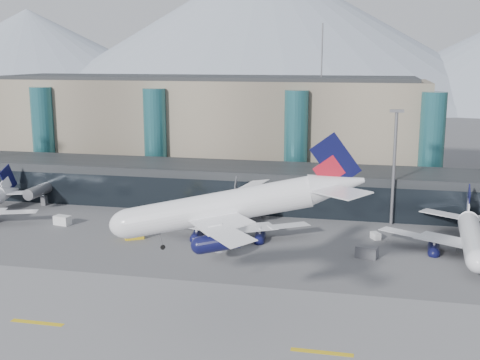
{
  "coord_description": "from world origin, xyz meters",
  "views": [
    {
      "loc": [
        25.04,
        -85.85,
        37.02
      ],
      "look_at": [
        -1.09,
        32.0,
        11.95
      ],
      "focal_mm": 45.0,
      "sensor_mm": 36.0,
      "label": 1
    }
  ],
  "objects_px": {
    "jet_parked_right": "(472,228)",
    "veh_c": "(367,252)",
    "veh_a": "(62,220)",
    "veh_d": "(464,228)",
    "lightmast_mid": "(394,161)",
    "veh_b": "(149,223)",
    "veh_g": "(376,236)",
    "jet_parked_mid": "(230,215)",
    "hero_jet": "(244,197)",
    "veh_h": "(134,234)"
  },
  "relations": [
    {
      "from": "hero_jet",
      "to": "veh_b",
      "type": "distance_m",
      "value": 53.69
    },
    {
      "from": "veh_c",
      "to": "veh_h",
      "type": "bearing_deg",
      "value": -166.35
    },
    {
      "from": "jet_parked_right",
      "to": "veh_a",
      "type": "height_order",
      "value": "jet_parked_right"
    },
    {
      "from": "jet_parked_right",
      "to": "veh_h",
      "type": "xyz_separation_m",
      "value": [
        -66.48,
        -7.19,
        -3.39
      ]
    },
    {
      "from": "veh_a",
      "to": "veh_b",
      "type": "height_order",
      "value": "veh_a"
    },
    {
      "from": "hero_jet",
      "to": "veh_b",
      "type": "height_order",
      "value": "hero_jet"
    },
    {
      "from": "hero_jet",
      "to": "jet_parked_mid",
      "type": "relative_size",
      "value": 1.08
    },
    {
      "from": "hero_jet",
      "to": "lightmast_mid",
      "type": "bearing_deg",
      "value": 60.6
    },
    {
      "from": "hero_jet",
      "to": "veh_a",
      "type": "bearing_deg",
      "value": 134.66
    },
    {
      "from": "jet_parked_right",
      "to": "veh_c",
      "type": "distance_m",
      "value": 21.72
    },
    {
      "from": "veh_g",
      "to": "veh_h",
      "type": "height_order",
      "value": "veh_h"
    },
    {
      "from": "jet_parked_right",
      "to": "veh_b",
      "type": "bearing_deg",
      "value": 92.87
    },
    {
      "from": "veh_b",
      "to": "veh_d",
      "type": "distance_m",
      "value": 68.37
    },
    {
      "from": "lightmast_mid",
      "to": "veh_g",
      "type": "relative_size",
      "value": 10.92
    },
    {
      "from": "veh_d",
      "to": "veh_h",
      "type": "distance_m",
      "value": 70.35
    },
    {
      "from": "lightmast_mid",
      "to": "veh_c",
      "type": "relative_size",
      "value": 6.44
    },
    {
      "from": "jet_parked_mid",
      "to": "veh_g",
      "type": "relative_size",
      "value": 14.86
    },
    {
      "from": "lightmast_mid",
      "to": "veh_b",
      "type": "height_order",
      "value": "lightmast_mid"
    },
    {
      "from": "veh_c",
      "to": "veh_g",
      "type": "bearing_deg",
      "value": 98.41
    },
    {
      "from": "veh_a",
      "to": "veh_h",
      "type": "distance_m",
      "value": 20.63
    },
    {
      "from": "jet_parked_mid",
      "to": "veh_a",
      "type": "xyz_separation_m",
      "value": [
        -38.23,
        -0.74,
        -3.24
      ]
    },
    {
      "from": "veh_a",
      "to": "veh_d",
      "type": "relative_size",
      "value": 1.52
    },
    {
      "from": "jet_parked_right",
      "to": "veh_b",
      "type": "distance_m",
      "value": 66.74
    },
    {
      "from": "veh_c",
      "to": "veh_g",
      "type": "height_order",
      "value": "veh_c"
    },
    {
      "from": "veh_g",
      "to": "lightmast_mid",
      "type": "bearing_deg",
      "value": 136.28
    },
    {
      "from": "jet_parked_mid",
      "to": "veh_d",
      "type": "relative_size",
      "value": 14.49
    },
    {
      "from": "veh_b",
      "to": "veh_h",
      "type": "height_order",
      "value": "veh_h"
    },
    {
      "from": "veh_g",
      "to": "hero_jet",
      "type": "bearing_deg",
      "value": -51.58
    },
    {
      "from": "veh_b",
      "to": "jet_parked_right",
      "type": "bearing_deg",
      "value": -88.2
    },
    {
      "from": "veh_c",
      "to": "veh_d",
      "type": "distance_m",
      "value": 30.24
    },
    {
      "from": "veh_a",
      "to": "veh_b",
      "type": "xyz_separation_m",
      "value": [
        19.49,
        2.61,
        -0.26
      ]
    },
    {
      "from": "veh_c",
      "to": "veh_a",
      "type": "bearing_deg",
      "value": -171.19
    },
    {
      "from": "jet_parked_mid",
      "to": "veh_b",
      "type": "height_order",
      "value": "jet_parked_mid"
    },
    {
      "from": "veh_g",
      "to": "veh_h",
      "type": "relative_size",
      "value": 0.61
    },
    {
      "from": "lightmast_mid",
      "to": "veh_h",
      "type": "bearing_deg",
      "value": -156.38
    },
    {
      "from": "jet_parked_right",
      "to": "veh_g",
      "type": "relative_size",
      "value": 15.56
    },
    {
      "from": "lightmast_mid",
      "to": "hero_jet",
      "type": "height_order",
      "value": "lightmast_mid"
    },
    {
      "from": "lightmast_mid",
      "to": "jet_parked_right",
      "type": "bearing_deg",
      "value": -46.86
    },
    {
      "from": "hero_jet",
      "to": "veh_a",
      "type": "height_order",
      "value": "hero_jet"
    },
    {
      "from": "jet_parked_right",
      "to": "veh_g",
      "type": "height_order",
      "value": "jet_parked_right"
    },
    {
      "from": "hero_jet",
      "to": "veh_c",
      "type": "xyz_separation_m",
      "value": [
        17.0,
        30.35,
        -16.73
      ]
    },
    {
      "from": "veh_a",
      "to": "veh_g",
      "type": "xyz_separation_m",
      "value": [
        68.16,
        4.23,
        -0.34
      ]
    },
    {
      "from": "jet_parked_mid",
      "to": "veh_h",
      "type": "xyz_separation_m",
      "value": [
        -18.61,
        -7.12,
        -3.21
      ]
    },
    {
      "from": "jet_parked_right",
      "to": "veh_g",
      "type": "distance_m",
      "value": 18.65
    },
    {
      "from": "jet_parked_right",
      "to": "veh_d",
      "type": "height_order",
      "value": "jet_parked_right"
    },
    {
      "from": "jet_parked_right",
      "to": "veh_h",
      "type": "height_order",
      "value": "jet_parked_right"
    },
    {
      "from": "jet_parked_mid",
      "to": "veh_h",
      "type": "bearing_deg",
      "value": 104.26
    },
    {
      "from": "lightmast_mid",
      "to": "veh_g",
      "type": "height_order",
      "value": "lightmast_mid"
    },
    {
      "from": "veh_a",
      "to": "veh_h",
      "type": "xyz_separation_m",
      "value": [
        19.62,
        -6.38,
        0.03
      ]
    },
    {
      "from": "veh_b",
      "to": "veh_h",
      "type": "bearing_deg",
      "value": -175.79
    }
  ]
}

